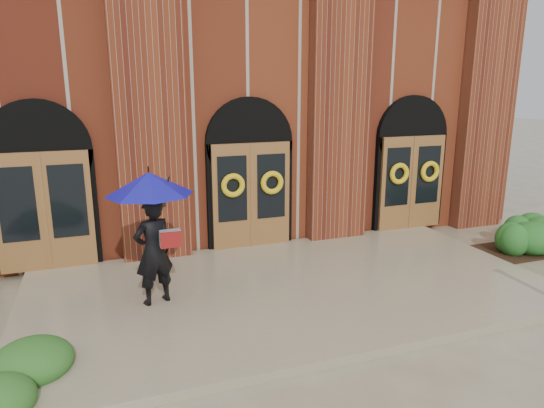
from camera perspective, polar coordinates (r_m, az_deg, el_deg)
name	(u,v)px	position (r m, az deg, el deg)	size (l,w,h in m)	color
ground	(294,295)	(9.56, 2.60, -10.65)	(90.00, 90.00, 0.00)	tan
landing	(291,288)	(9.65, 2.27, -9.90)	(10.00, 5.30, 0.15)	gray
church_building	(198,98)	(17.15, -8.73, 12.19)	(16.20, 12.53, 7.00)	maroon
man_with_umbrella	(151,213)	(8.60, -14.02, -1.03)	(1.90, 1.90, 2.38)	black
hedge_wall_right	(539,234)	(13.68, 28.89, -3.12)	(2.90, 1.16, 0.74)	#225A20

